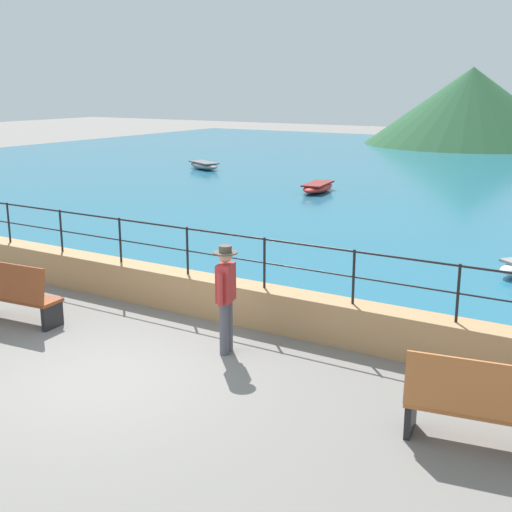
# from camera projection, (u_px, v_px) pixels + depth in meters

# --- Properties ---
(ground_plane) EXTENTS (120.00, 120.00, 0.00)m
(ground_plane) POSITION_uv_depth(u_px,v_px,m) (100.00, 380.00, 9.74)
(ground_plane) COLOR slate
(promenade_wall) EXTENTS (20.00, 0.56, 0.70)m
(promenade_wall) POSITION_uv_depth(u_px,v_px,m) (225.00, 299.00, 12.29)
(promenade_wall) COLOR tan
(promenade_wall) RESTS_ON ground
(railing) EXTENTS (18.44, 0.04, 0.90)m
(railing) POSITION_uv_depth(u_px,v_px,m) (224.00, 247.00, 12.05)
(railing) COLOR black
(railing) RESTS_ON promenade_wall
(lake_water) EXTENTS (64.00, 44.32, 0.06)m
(lake_water) POSITION_uv_depth(u_px,v_px,m) (502.00, 177.00, 31.02)
(lake_water) COLOR #236B89
(lake_water) RESTS_ON ground
(hill_secondary) EXTENTS (14.82, 14.82, 5.37)m
(hill_secondary) POSITION_uv_depth(u_px,v_px,m) (471.00, 106.00, 47.24)
(hill_secondary) COLOR #285633
(hill_secondary) RESTS_ON ground
(bench_main) EXTENTS (1.74, 0.71, 1.13)m
(bench_main) POSITION_uv_depth(u_px,v_px,m) (13.00, 293.00, 11.95)
(bench_main) COLOR brown
(bench_main) RESTS_ON ground
(bench_far) EXTENTS (1.77, 0.83, 1.13)m
(bench_far) POSITION_uv_depth(u_px,v_px,m) (480.00, 404.00, 7.78)
(bench_far) COLOR #B76633
(bench_far) RESTS_ON ground
(person_walking) EXTENTS (0.38, 0.56, 1.75)m
(person_walking) POSITION_uv_depth(u_px,v_px,m) (226.00, 294.00, 10.51)
(person_walking) COLOR #4C4C56
(person_walking) RESTS_ON ground
(boat_2) EXTENTS (2.46, 1.83, 0.36)m
(boat_2) POSITION_uv_depth(u_px,v_px,m) (204.00, 165.00, 33.60)
(boat_2) COLOR gray
(boat_2) RESTS_ON lake_water
(boat_3) EXTENTS (1.20, 2.40, 0.36)m
(boat_3) POSITION_uv_depth(u_px,v_px,m) (318.00, 187.00, 26.40)
(boat_3) COLOR red
(boat_3) RESTS_ON lake_water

